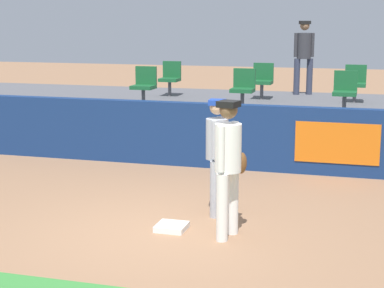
# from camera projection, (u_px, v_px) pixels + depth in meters

# --- Properties ---
(ground_plane) EXTENTS (60.00, 60.00, 0.00)m
(ground_plane) POSITION_uv_depth(u_px,v_px,m) (158.00, 233.00, 8.56)
(ground_plane) COLOR #936B4C
(first_base) EXTENTS (0.40, 0.40, 0.08)m
(first_base) POSITION_uv_depth(u_px,v_px,m) (172.00, 227.00, 8.69)
(first_base) COLOR white
(first_base) RESTS_ON ground_plane
(player_fielder_home) EXTENTS (0.43, 0.54, 1.80)m
(player_fielder_home) POSITION_uv_depth(u_px,v_px,m) (229.00, 160.00, 8.22)
(player_fielder_home) COLOR white
(player_fielder_home) RESTS_ON ground_plane
(player_runner_visitor) EXTENTS (0.34, 0.47, 1.69)m
(player_runner_visitor) POSITION_uv_depth(u_px,v_px,m) (217.00, 149.00, 9.20)
(player_runner_visitor) COLOR #9EA3AD
(player_runner_visitor) RESTS_ON ground_plane
(field_wall) EXTENTS (18.00, 0.26, 1.24)m
(field_wall) POSITION_uv_depth(u_px,v_px,m) (227.00, 136.00, 12.18)
(field_wall) COLOR navy
(field_wall) RESTS_ON ground_plane
(bleacher_platform) EXTENTS (18.00, 4.80, 0.95)m
(bleacher_platform) POSITION_uv_depth(u_px,v_px,m) (252.00, 123.00, 14.63)
(bleacher_platform) COLOR #59595E
(bleacher_platform) RESTS_ON ground_plane
(seat_back_left) EXTENTS (0.46, 0.44, 0.84)m
(seat_back_left) POSITION_uv_depth(u_px,v_px,m) (170.00, 77.00, 15.67)
(seat_back_left) COLOR #4C4C51
(seat_back_left) RESTS_ON bleacher_platform
(seat_front_left) EXTENTS (0.48, 0.44, 0.84)m
(seat_front_left) POSITION_uv_depth(u_px,v_px,m) (144.00, 84.00, 13.98)
(seat_front_left) COLOR #4C4C51
(seat_front_left) RESTS_ON bleacher_platform
(seat_back_right) EXTENTS (0.47, 0.44, 0.84)m
(seat_back_right) POSITION_uv_depth(u_px,v_px,m) (355.00, 81.00, 14.47)
(seat_back_right) COLOR #4C4C51
(seat_back_right) RESTS_ON bleacher_platform
(seat_front_right) EXTENTS (0.47, 0.44, 0.84)m
(seat_front_right) POSITION_uv_depth(u_px,v_px,m) (345.00, 89.00, 12.81)
(seat_front_right) COLOR #4C4C51
(seat_front_right) RESTS_ON bleacher_platform
(seat_front_center) EXTENTS (0.47, 0.44, 0.84)m
(seat_front_center) POSITION_uv_depth(u_px,v_px,m) (243.00, 86.00, 13.38)
(seat_front_center) COLOR #4C4C51
(seat_front_center) RESTS_ON bleacher_platform
(seat_back_center) EXTENTS (0.48, 0.44, 0.84)m
(seat_back_center) POSITION_uv_depth(u_px,v_px,m) (262.00, 79.00, 15.05)
(seat_back_center) COLOR #4C4C51
(seat_back_center) RESTS_ON bleacher_platform
(spectator_hooded) EXTENTS (0.48, 0.45, 1.81)m
(spectator_hooded) POSITION_uv_depth(u_px,v_px,m) (304.00, 52.00, 15.81)
(spectator_hooded) COLOR #33384C
(spectator_hooded) RESTS_ON bleacher_platform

